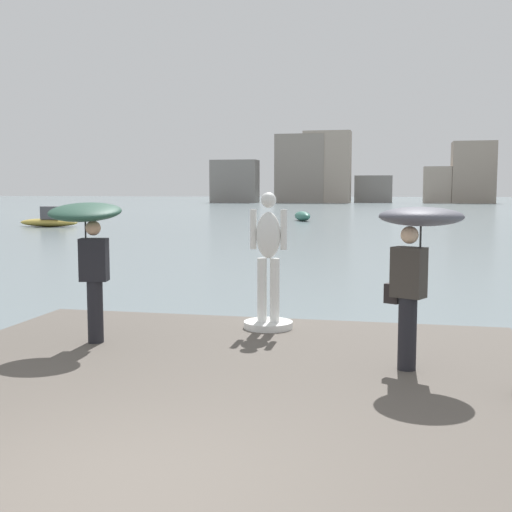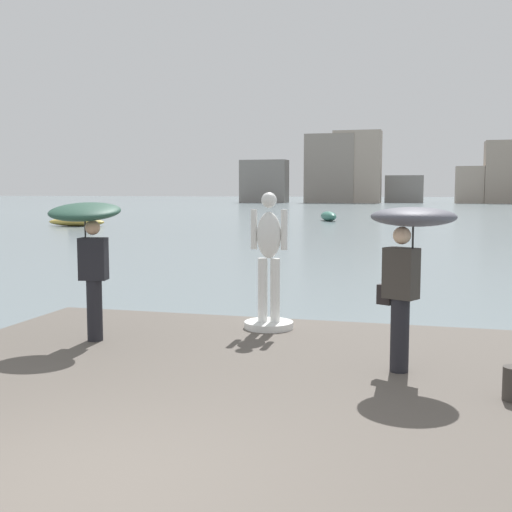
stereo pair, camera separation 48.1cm
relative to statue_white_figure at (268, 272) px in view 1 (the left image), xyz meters
The scene contains 8 objects.
ground_plane 34.32m from the statue_white_figure, 90.26° to the left, with size 400.00×400.00×0.00m, color slate.
pier 4.10m from the statue_white_figure, 92.23° to the right, with size 7.73×9.52×0.40m, color #564F47.
statue_white_figure is the anchor object (origin of this frame).
onlooker_left 2.79m from the statue_white_figure, 147.58° to the right, with size 1.19×1.21×2.03m.
onlooker_right 3.01m from the statue_white_figure, 42.59° to the right, with size 1.32×1.32×1.96m.
boat_far 38.27m from the statue_white_figure, 124.51° to the left, with size 4.28×1.56×1.41m.
boat_rightward 44.04m from the statue_white_figure, 97.41° to the left, with size 2.24×3.51×0.78m.
distant_skyline 119.91m from the statue_white_figure, 91.49° to the left, with size 65.36×11.33×13.94m.
Camera 1 is at (2.08, -4.17, 2.56)m, focal length 45.83 mm.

